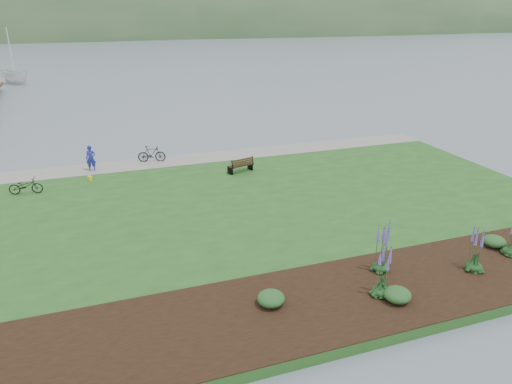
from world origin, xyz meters
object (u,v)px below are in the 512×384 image
at_px(bicycle_a, 25,186).
at_px(person, 91,156).
at_px(park_bench, 241,165).
at_px(sailboat, 17,84).

bearing_deg(bicycle_a, person, -42.49).
distance_m(person, bicycle_a, 4.31).
distance_m(park_bench, person, 8.96).
bearing_deg(bicycle_a, park_bench, -84.11).
relative_size(person, sailboat, 0.08).
distance_m(person, sailboat, 43.41).
relative_size(park_bench, sailboat, 0.07).
xyz_separation_m(park_bench, bicycle_a, (-11.68, 0.42, -0.02)).
height_order(park_bench, person, person).
height_order(bicycle_a, sailboat, sailboat).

